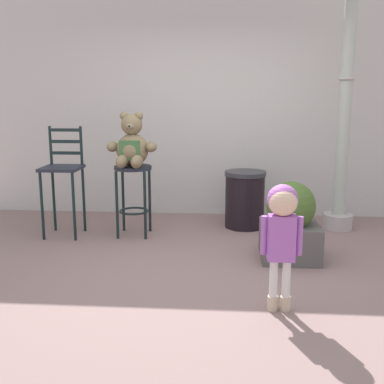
{
  "coord_description": "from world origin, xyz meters",
  "views": [
    {
      "loc": [
        0.3,
        -4.03,
        1.58
      ],
      "look_at": [
        -0.03,
        0.3,
        0.68
      ],
      "focal_mm": 43.87,
      "sensor_mm": 36.0,
      "label": 1
    }
  ],
  "objects_px": {
    "trash_bin": "(245,199)",
    "lamppost": "(344,126)",
    "child_walking": "(282,220)",
    "bar_stool_with_teddy": "(133,185)",
    "planter_with_shrub": "(290,224)",
    "bar_chair_empty": "(63,174)",
    "teddy_bear": "(132,146)"
  },
  "relations": [
    {
      "from": "bar_stool_with_teddy",
      "to": "child_walking",
      "type": "distance_m",
      "value": 2.35
    },
    {
      "from": "trash_bin",
      "to": "lamppost",
      "type": "bearing_deg",
      "value": 0.29
    },
    {
      "from": "teddy_bear",
      "to": "trash_bin",
      "type": "relative_size",
      "value": 0.87
    },
    {
      "from": "bar_chair_empty",
      "to": "teddy_bear",
      "type": "bearing_deg",
      "value": 1.79
    },
    {
      "from": "bar_stool_with_teddy",
      "to": "planter_with_shrub",
      "type": "xyz_separation_m",
      "value": [
        1.68,
        -0.67,
        -0.23
      ]
    },
    {
      "from": "bar_stool_with_teddy",
      "to": "bar_chair_empty",
      "type": "distance_m",
      "value": 0.8
    },
    {
      "from": "child_walking",
      "to": "planter_with_shrub",
      "type": "xyz_separation_m",
      "value": [
        0.22,
        1.16,
        -0.34
      ]
    },
    {
      "from": "teddy_bear",
      "to": "trash_bin",
      "type": "xyz_separation_m",
      "value": [
        1.28,
        0.46,
        -0.68
      ]
    },
    {
      "from": "bar_stool_with_teddy",
      "to": "trash_bin",
      "type": "xyz_separation_m",
      "value": [
        1.28,
        0.43,
        -0.23
      ]
    },
    {
      "from": "teddy_bear",
      "to": "trash_bin",
      "type": "bearing_deg",
      "value": 19.69
    },
    {
      "from": "planter_with_shrub",
      "to": "teddy_bear",
      "type": "bearing_deg",
      "value": 159.01
    },
    {
      "from": "lamppost",
      "to": "planter_with_shrub",
      "type": "xyz_separation_m",
      "value": [
        -0.72,
        -1.11,
        -0.88
      ]
    },
    {
      "from": "child_walking",
      "to": "planter_with_shrub",
      "type": "distance_m",
      "value": 1.23
    },
    {
      "from": "teddy_bear",
      "to": "trash_bin",
      "type": "height_order",
      "value": "teddy_bear"
    },
    {
      "from": "bar_stool_with_teddy",
      "to": "child_walking",
      "type": "height_order",
      "value": "child_walking"
    },
    {
      "from": "teddy_bear",
      "to": "bar_chair_empty",
      "type": "xyz_separation_m",
      "value": [
        -0.79,
        -0.02,
        -0.32
      ]
    },
    {
      "from": "child_walking",
      "to": "trash_bin",
      "type": "xyz_separation_m",
      "value": [
        -0.18,
        2.26,
        -0.35
      ]
    },
    {
      "from": "bar_stool_with_teddy",
      "to": "lamppost",
      "type": "xyz_separation_m",
      "value": [
        2.4,
        0.43,
        0.65
      ]
    },
    {
      "from": "trash_bin",
      "to": "planter_with_shrub",
      "type": "distance_m",
      "value": 1.17
    },
    {
      "from": "child_walking",
      "to": "teddy_bear",
      "type": "bearing_deg",
      "value": -128.96
    },
    {
      "from": "bar_stool_with_teddy",
      "to": "planter_with_shrub",
      "type": "height_order",
      "value": "bar_stool_with_teddy"
    },
    {
      "from": "teddy_bear",
      "to": "lamppost",
      "type": "bearing_deg",
      "value": 10.92
    },
    {
      "from": "teddy_bear",
      "to": "child_walking",
      "type": "xyz_separation_m",
      "value": [
        1.46,
        -1.81,
        -0.33
      ]
    },
    {
      "from": "child_walking",
      "to": "bar_stool_with_teddy",
      "type": "bearing_deg",
      "value": -129.4
    },
    {
      "from": "planter_with_shrub",
      "to": "lamppost",
      "type": "bearing_deg",
      "value": 57.03
    },
    {
      "from": "lamppost",
      "to": "bar_chair_empty",
      "type": "xyz_separation_m",
      "value": [
        -3.19,
        -0.49,
        -0.52
      ]
    },
    {
      "from": "bar_stool_with_teddy",
      "to": "teddy_bear",
      "type": "distance_m",
      "value": 0.45
    },
    {
      "from": "child_walking",
      "to": "planter_with_shrub",
      "type": "height_order",
      "value": "child_walking"
    },
    {
      "from": "lamppost",
      "to": "bar_chair_empty",
      "type": "bearing_deg",
      "value": -171.32
    },
    {
      "from": "bar_stool_with_teddy",
      "to": "trash_bin",
      "type": "relative_size",
      "value": 1.17
    },
    {
      "from": "bar_stool_with_teddy",
      "to": "lamppost",
      "type": "bearing_deg",
      "value": 10.26
    },
    {
      "from": "child_walking",
      "to": "trash_bin",
      "type": "height_order",
      "value": "child_walking"
    }
  ]
}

